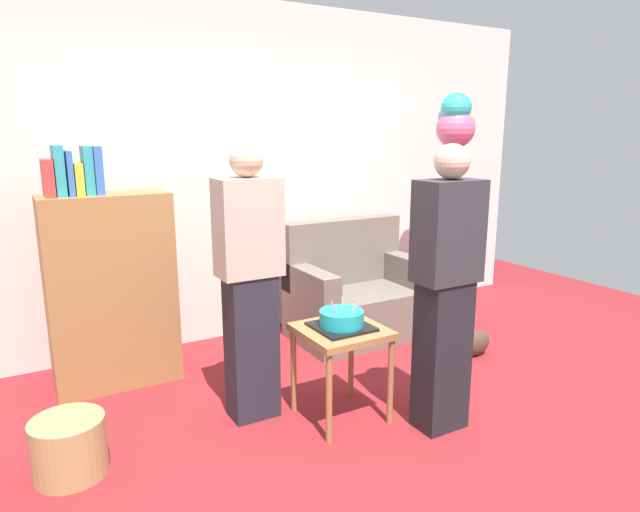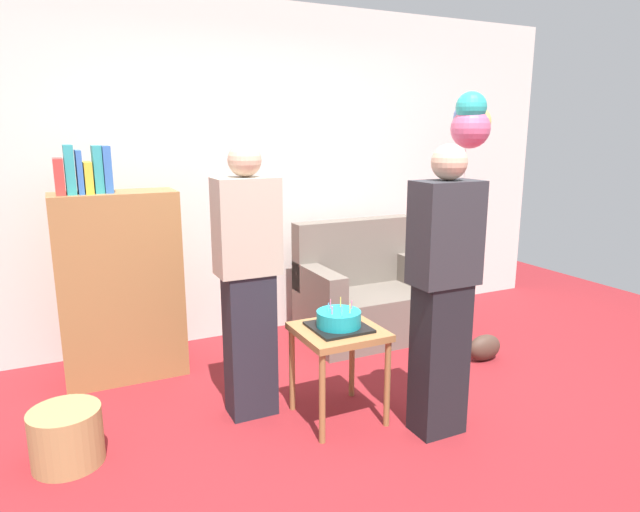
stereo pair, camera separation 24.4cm
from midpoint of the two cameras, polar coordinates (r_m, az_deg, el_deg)
name	(u,v)px [view 2 (the right image)]	position (r m, az deg, el deg)	size (l,w,h in m)	color
ground_plane	(379,443)	(3.27, 8.30, -18.60)	(8.00, 8.00, 0.00)	maroon
wall_back	(251,173)	(4.64, -5.61, 8.46)	(6.00, 0.10, 2.70)	silver
couch	(366,296)	(4.67, 6.27, -4.14)	(1.10, 0.70, 0.96)	#6B6056
bookshelf	(119,282)	(3.98, -18.35, -2.61)	(0.80, 0.36, 1.61)	olive
side_table	(339,342)	(3.29, 4.07, -8.86)	(0.48, 0.48, 0.57)	olive
birthday_cake	(339,320)	(3.25, 4.11, -6.65)	(0.32, 0.32, 0.17)	black
person_blowing_candles	(248,282)	(3.25, -5.28, -2.68)	(0.36, 0.22, 1.63)	#23232D
person_holding_cake	(443,292)	(3.13, 14.71, -3.63)	(0.36, 0.22, 1.63)	black
wicker_basket	(67,437)	(3.23, -22.63, -16.83)	(0.36, 0.36, 0.30)	#A88451
handbag	(484,348)	(4.43, 18.12, -8.97)	(0.28, 0.14, 0.20)	#473328
balloon_bunch	(471,121)	(4.79, 16.78, 13.20)	(0.37, 0.39, 2.00)	silver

